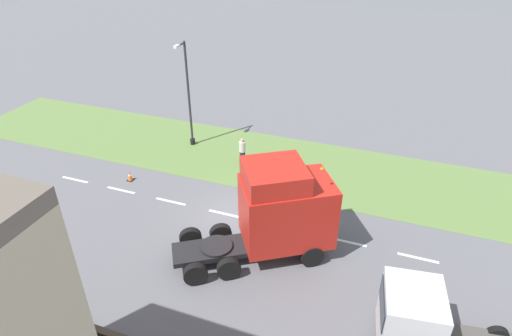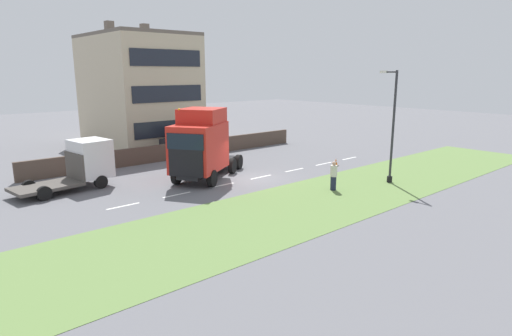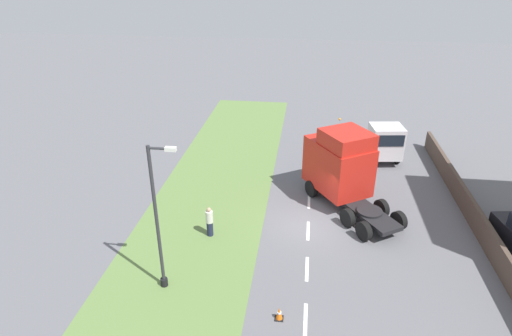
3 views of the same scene
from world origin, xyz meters
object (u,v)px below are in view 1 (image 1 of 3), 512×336
at_px(lamp_post, 189,100).
at_px(pedestrian, 242,151).
at_px(flatbed_truck, 422,324).
at_px(lorry_cab, 280,211).
at_px(traffic_cone_lead, 130,176).

height_order(lamp_post, pedestrian, lamp_post).
bearing_deg(flatbed_truck, lamp_post, 44.54).
bearing_deg(lorry_cab, pedestrian, -179.31).
bearing_deg(flatbed_truck, traffic_cone_lead, 61.19).
bearing_deg(flatbed_truck, pedestrian, 38.27).
xyz_separation_m(lorry_cab, traffic_cone_lead, (-2.82, -10.02, -2.03)).
distance_m(lamp_post, pedestrian, 4.86).
distance_m(pedestrian, traffic_cone_lead, 6.84).
height_order(flatbed_truck, traffic_cone_lead, flatbed_truck).
height_order(pedestrian, traffic_cone_lead, pedestrian).
height_order(lorry_cab, flatbed_truck, lorry_cab).
bearing_deg(pedestrian, traffic_cone_lead, -52.79).
bearing_deg(lorry_cab, flatbed_truck, 28.32).
height_order(lorry_cab, traffic_cone_lead, lorry_cab).
bearing_deg(lorry_cab, traffic_cone_lead, -138.49).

